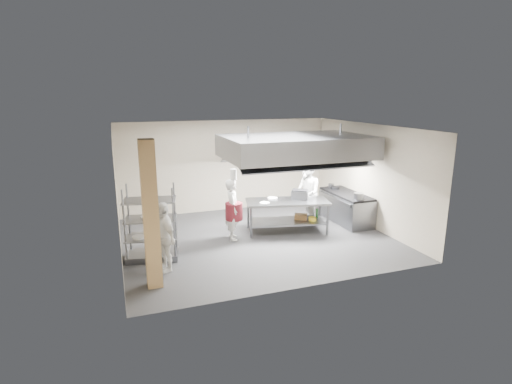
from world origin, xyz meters
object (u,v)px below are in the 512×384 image
object	(u,v)px
chef_plating	(164,237)
griddle	(300,194)
chef_line	(307,193)
chef_head	(233,209)
cooking_range	(346,208)
pass_rack	(151,223)
island	(287,216)
stockpot	(359,196)

from	to	relation	value
chef_plating	griddle	size ratio (longest dim) A/B	3.36
chef_plating	chef_line	bearing A→B (deg)	95.48
chef_head	griddle	world-z (taller)	chef_head
chef_head	chef_plating	bearing A→B (deg)	136.05
cooking_range	chef_head	bearing A→B (deg)	-175.18
pass_rack	chef_line	size ratio (longest dim) A/B	0.94
island	chef_head	bearing A→B (deg)	-165.19
pass_rack	stockpot	distance (m)	5.78
cooking_range	chef_head	world-z (taller)	chef_head
cooking_range	chef_head	size ratio (longest dim) A/B	1.21
chef_line	island	bearing A→B (deg)	-51.75
chef_line	cooking_range	bearing A→B (deg)	90.22
island	stockpot	xyz separation A→B (m)	(1.98, -0.53, 0.54)
chef_line	chef_plating	world-z (taller)	chef_line
pass_rack	griddle	bearing A→B (deg)	22.05
island	stockpot	size ratio (longest dim) A/B	8.37
island	chef_head	xyz separation A→B (m)	(-1.62, -0.06, 0.37)
griddle	cooking_range	bearing A→B (deg)	37.38
stockpot	chef_head	bearing A→B (deg)	172.51
pass_rack	chef_line	xyz separation A→B (m)	(4.63, 1.16, 0.06)
chef_line	chef_plating	distance (m)	4.83
chef_head	pass_rack	bearing A→B (deg)	117.11
stockpot	griddle	bearing A→B (deg)	157.46
pass_rack	chef_head	world-z (taller)	pass_rack
chef_head	chef_line	size ratio (longest dim) A/B	0.87
cooking_range	chef_plating	bearing A→B (deg)	-163.17
pass_rack	chef_head	distance (m)	2.28
cooking_range	stockpot	world-z (taller)	stockpot
cooking_range	chef_plating	distance (m)	5.95
cooking_range	pass_rack	bearing A→B (deg)	-170.78
pass_rack	chef_plating	size ratio (longest dim) A/B	1.13
griddle	stockpot	bearing A→B (deg)	9.77
chef_line	griddle	size ratio (longest dim) A/B	4.06
cooking_range	griddle	world-z (taller)	griddle
chef_plating	griddle	distance (m)	4.34
pass_rack	stockpot	bearing A→B (deg)	12.92
chef_head	chef_plating	distance (m)	2.43
chef_head	chef_line	xyz separation A→B (m)	(2.45, 0.52, 0.12)
pass_rack	chef_plating	bearing A→B (deg)	-64.09
chef_head	griddle	size ratio (longest dim) A/B	3.54
stockpot	chef_line	bearing A→B (deg)	139.25
stockpot	chef_plating	bearing A→B (deg)	-170.50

